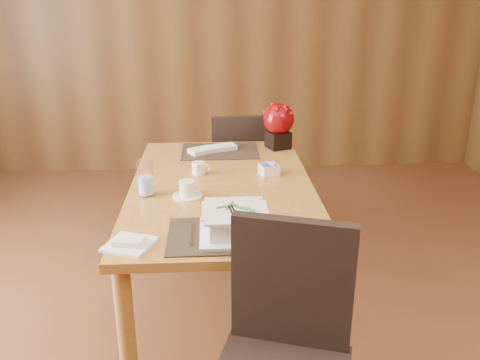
{
  "coord_description": "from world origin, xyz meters",
  "views": [
    {
      "loc": [
        -0.04,
        -1.74,
        1.66
      ],
      "look_at": [
        0.08,
        0.35,
        0.87
      ],
      "focal_mm": 38.0,
      "sensor_mm": 36.0,
      "label": 1
    }
  ],
  "objects": [
    {
      "name": "water_glass",
      "position": [
        -0.36,
        0.49,
        0.84
      ],
      "size": [
        0.08,
        0.08,
        0.17
      ],
      "primitive_type": "cylinder",
      "rotation": [
        0.0,
        0.0,
        -0.11
      ],
      "color": "white",
      "rests_on": "dining_table"
    },
    {
      "name": "dining_table",
      "position": [
        0.0,
        0.6,
        0.65
      ],
      "size": [
        0.9,
        1.5,
        0.75
      ],
      "color": "#B87C33",
      "rests_on": "ground"
    },
    {
      "name": "bread_plate",
      "position": [
        -0.36,
        -0.01,
        0.76
      ],
      "size": [
        0.21,
        0.21,
        0.01
      ],
      "primitive_type": "cube",
      "rotation": [
        0.0,
        0.0,
        -0.37
      ],
      "color": "white",
      "rests_on": "dining_table"
    },
    {
      "name": "placemat_near",
      "position": [
        0.0,
        0.05,
        0.75
      ],
      "size": [
        0.45,
        0.33,
        0.01
      ],
      "primitive_type": "cube",
      "color": "black",
      "rests_on": "dining_table"
    },
    {
      "name": "coffee_cup",
      "position": [
        -0.16,
        0.46,
        0.78
      ],
      "size": [
        0.14,
        0.14,
        0.08
      ],
      "rotation": [
        0.0,
        0.0,
        0.03
      ],
      "color": "white",
      "rests_on": "dining_table"
    },
    {
      "name": "placemat_far",
      "position": [
        0.0,
        1.15,
        0.75
      ],
      "size": [
        0.45,
        0.33,
        0.01
      ],
      "primitive_type": "cube",
      "color": "black",
      "rests_on": "dining_table"
    },
    {
      "name": "soup_setting",
      "position": [
        0.04,
        0.05,
        0.81
      ],
      "size": [
        0.28,
        0.28,
        0.11
      ],
      "rotation": [
        0.0,
        0.0,
        0.0
      ],
      "color": "white",
      "rests_on": "dining_table"
    },
    {
      "name": "far_chair",
      "position": [
        0.14,
        1.53,
        0.51
      ],
      "size": [
        0.45,
        0.46,
        0.9
      ],
      "rotation": [
        0.0,
        0.0,
        3.23
      ],
      "color": "black",
      "rests_on": "ground"
    },
    {
      "name": "napkins_far",
      "position": [
        -0.03,
        1.15,
        0.77
      ],
      "size": [
        0.3,
        0.21,
        0.03
      ],
      "primitive_type": null,
      "rotation": [
        0.0,
        0.0,
        0.42
      ],
      "color": "white",
      "rests_on": "dining_table"
    },
    {
      "name": "sugar_caddy",
      "position": [
        0.25,
        0.74,
        0.78
      ],
      "size": [
        0.11,
        0.11,
        0.05
      ],
      "primitive_type": "cube",
      "rotation": [
        0.0,
        0.0,
        0.28
      ],
      "color": "white",
      "rests_on": "dining_table"
    },
    {
      "name": "back_wall",
      "position": [
        0.0,
        3.0,
        1.4
      ],
      "size": [
        5.0,
        0.02,
        2.8
      ],
      "primitive_type": "cube",
      "color": "brown",
      "rests_on": "ground"
    },
    {
      "name": "berry_decor",
      "position": [
        0.36,
        1.21,
        0.91
      ],
      "size": [
        0.19,
        0.19,
        0.27
      ],
      "rotation": [
        0.0,
        0.0,
        0.36
      ],
      "color": "black",
      "rests_on": "dining_table"
    },
    {
      "name": "near_chair",
      "position": [
        0.19,
        -0.35,
        0.54
      ],
      "size": [
        0.55,
        0.56,
        0.95
      ],
      "rotation": [
        0.0,
        0.0,
        -0.3
      ],
      "color": "black",
      "rests_on": "ground"
    },
    {
      "name": "creamer_jug",
      "position": [
        -0.12,
        0.77,
        0.78
      ],
      "size": [
        0.1,
        0.1,
        0.06
      ],
      "primitive_type": null,
      "rotation": [
        0.0,
        0.0,
        -0.16
      ],
      "color": "white",
      "rests_on": "dining_table"
    }
  ]
}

